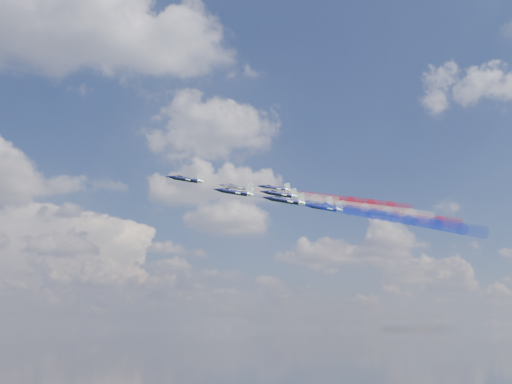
{
  "coord_description": "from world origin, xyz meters",
  "views": [
    {
      "loc": [
        -61.87,
        -163.98,
        101.9
      ],
      "look_at": [
        -24.84,
        4.34,
        142.27
      ],
      "focal_mm": 41.31,
      "sensor_mm": 36.0,
      "label": 1
    }
  ],
  "objects": [
    {
      "name": "trail_rear_left",
      "position": [
        17.42,
        -13.12,
        131.79
      ],
      "size": [
        41.44,
        11.82,
        10.86
      ],
      "primitive_type": null,
      "rotation": [
        0.15,
        -0.29,
        1.36
      ],
      "color": "#1931D8"
    },
    {
      "name": "jet_lead",
      "position": [
        -45.46,
        8.76,
        146.17
      ],
      "size": [
        13.85,
        11.91,
        7.48
      ],
      "primitive_type": null,
      "rotation": [
        0.15,
        -0.29,
        1.36
      ],
      "color": "black"
    },
    {
      "name": "jet_inner_right",
      "position": [
        -28.44,
        15.65,
        146.19
      ],
      "size": [
        13.85,
        11.91,
        7.48
      ],
      "primitive_type": null,
      "rotation": [
        0.15,
        -0.29,
        1.36
      ],
      "color": "black"
    },
    {
      "name": "jet_inner_left",
      "position": [
        -32.93,
        -4.58,
        139.72
      ],
      "size": [
        13.85,
        11.91,
        7.48
      ],
      "primitive_type": null,
      "rotation": [
        0.15,
        -0.29,
        1.36
      ],
      "color": "black"
    },
    {
      "name": "trail_lead",
      "position": [
        -20.17,
        4.45,
        142.44
      ],
      "size": [
        41.44,
        11.82,
        10.86
      ],
      "primitive_type": null,
      "rotation": [
        0.15,
        -0.29,
        1.36
      ],
      "color": "white"
    },
    {
      "name": "jet_center_third",
      "position": [
        -17.95,
        2.15,
        141.43
      ],
      "size": [
        13.85,
        11.91,
        7.48
      ],
      "primitive_type": null,
      "rotation": [
        0.15,
        -0.29,
        1.36
      ],
      "color": "black"
    },
    {
      "name": "trail_center_third",
      "position": [
        7.34,
        -2.16,
        137.7
      ],
      "size": [
        41.44,
        11.82,
        10.86
      ],
      "primitive_type": null,
      "rotation": [
        0.15,
        -0.29,
        1.36
      ],
      "color": "white"
    },
    {
      "name": "trail_outer_right",
      "position": [
        11.2,
        18.82,
        144.61
      ],
      "size": [
        41.44,
        11.82,
        10.86
      ],
      "primitive_type": null,
      "rotation": [
        0.15,
        -0.29,
        1.36
      ],
      "color": "red"
    },
    {
      "name": "jet_outer_left",
      "position": [
        -22.04,
        -18.72,
        134.81
      ],
      "size": [
        13.85,
        11.91,
        7.48
      ],
      "primitive_type": null,
      "rotation": [
        0.15,
        -0.29,
        1.36
      ],
      "color": "black"
    },
    {
      "name": "trail_inner_right",
      "position": [
        -3.16,
        11.34,
        142.46
      ],
      "size": [
        41.44,
        11.82,
        10.86
      ],
      "primitive_type": null,
      "rotation": [
        0.15,
        -0.29,
        1.36
      ],
      "color": "red"
    },
    {
      "name": "trail_inner_left",
      "position": [
        -7.64,
        -8.89,
        135.99
      ],
      "size": [
        41.44,
        11.82,
        10.86
      ],
      "primitive_type": null,
      "rotation": [
        0.15,
        -0.29,
        1.36
      ],
      "color": "#1931D8"
    },
    {
      "name": "jet_outer_right",
      "position": [
        -14.08,
        23.13,
        148.34
      ],
      "size": [
        13.85,
        11.91,
        7.48
      ],
      "primitive_type": null,
      "rotation": [
        0.15,
        -0.29,
        1.36
      ],
      "color": "black"
    },
    {
      "name": "jet_rear_right",
      "position": [
        -3.82,
        10.26,
        141.39
      ],
      "size": [
        13.85,
        11.91,
        7.48
      ],
      "primitive_type": null,
      "rotation": [
        0.15,
        -0.29,
        1.36
      ],
      "color": "black"
    },
    {
      "name": "trail_rear_right",
      "position": [
        21.47,
        5.95,
        137.66
      ],
      "size": [
        41.44,
        11.82,
        10.86
      ],
      "primitive_type": null,
      "rotation": [
        0.15,
        -0.29,
        1.36
      ],
      "color": "red"
    },
    {
      "name": "jet_rear_left",
      "position": [
        -7.87,
        -8.81,
        135.52
      ],
      "size": [
        13.85,
        11.91,
        7.48
      ],
      "primitive_type": null,
      "rotation": [
        0.15,
        -0.29,
        1.36
      ],
      "color": "black"
    },
    {
      "name": "trail_outer_left",
      "position": [
        3.25,
        -23.03,
        131.08
      ],
      "size": [
        41.44,
        11.82,
        10.86
      ],
      "primitive_type": null,
      "rotation": [
        0.15,
        -0.29,
        1.36
      ],
      "color": "#1931D8"
    }
  ]
}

